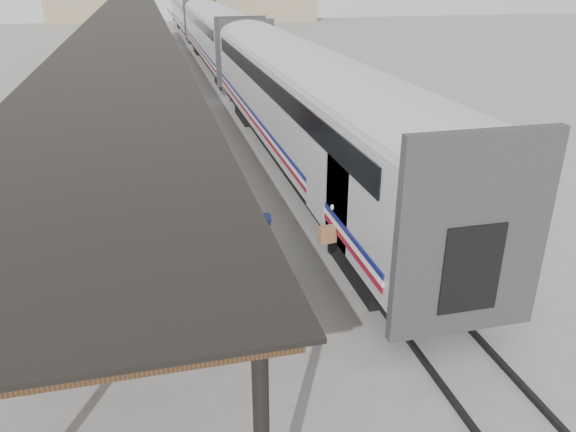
% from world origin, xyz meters
% --- Properties ---
extents(ground, '(160.00, 160.00, 0.00)m').
position_xyz_m(ground, '(0.00, 0.00, 0.00)').
color(ground, slate).
rests_on(ground, ground).
extents(train, '(3.45, 76.01, 4.01)m').
position_xyz_m(train, '(3.19, 33.79, 2.69)').
color(train, silver).
rests_on(train, ground).
extents(canopy, '(4.90, 64.30, 4.15)m').
position_xyz_m(canopy, '(-3.40, 24.00, 4.00)').
color(canopy, '#422B19').
rests_on(canopy, ground).
extents(rails, '(1.54, 150.00, 0.12)m').
position_xyz_m(rails, '(3.20, 34.00, 0.06)').
color(rails, black).
rests_on(rails, ground).
extents(building_left, '(12.00, 8.00, 6.00)m').
position_xyz_m(building_left, '(-10.00, 82.00, 3.00)').
color(building_left, tan).
rests_on(building_left, ground).
extents(baggage_cart, '(1.78, 2.63, 0.86)m').
position_xyz_m(baggage_cart, '(-0.46, -1.11, 0.65)').
color(baggage_cart, brown).
rests_on(baggage_cart, ground).
extents(suitcase_stack, '(1.42, 1.03, 0.58)m').
position_xyz_m(suitcase_stack, '(-0.48, -0.76, 1.05)').
color(suitcase_stack, '#3E3E40').
rests_on(suitcase_stack, baggage_cart).
extents(luggage_tug, '(1.41, 1.87, 1.47)m').
position_xyz_m(luggage_tug, '(-2.41, 14.42, 0.68)').
color(luggage_tug, maroon).
rests_on(luggage_tug, ground).
extents(porter, '(0.42, 0.64, 1.74)m').
position_xyz_m(porter, '(-0.21, -1.76, 1.73)').
color(porter, navy).
rests_on(porter, baggage_cart).
extents(pedestrian, '(0.98, 0.51, 1.59)m').
position_xyz_m(pedestrian, '(-1.46, 10.72, 0.80)').
color(pedestrian, black).
rests_on(pedestrian, ground).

